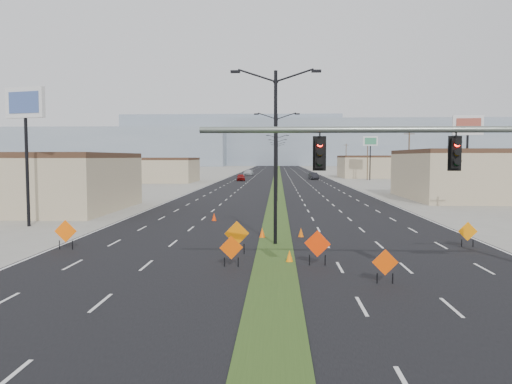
{
  "coord_description": "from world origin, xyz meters",
  "views": [
    {
      "loc": [
        0.14,
        -16.75,
        5.08
      ],
      "look_at": [
        -1.04,
        10.1,
        3.2
      ],
      "focal_mm": 35.0,
      "sensor_mm": 36.0,
      "label": 1
    }
  ],
  "objects_px": {
    "streetlight_6": "(278,156)",
    "pole_sign_east_far": "(370,144)",
    "streetlight_1": "(277,154)",
    "construction_sign_1": "(231,249)",
    "construction_sign_3": "(317,245)",
    "car_far": "(249,173)",
    "cone_1": "(262,233)",
    "construction_sign_0": "(66,232)",
    "construction_sign_4": "(385,264)",
    "cone_0": "(289,256)",
    "cone_3": "(214,217)",
    "construction_sign_5": "(468,232)",
    "pole_sign_west": "(25,113)",
    "cone_2": "(301,232)",
    "streetlight_2": "(277,155)",
    "streetlight_4": "(277,156)",
    "car_left": "(241,177)",
    "signal_mast": "(507,165)",
    "streetlight_0": "(275,151)",
    "pole_sign_east_near": "(468,132)",
    "streetlight_3": "(277,156)",
    "streetlight_5": "(278,156)",
    "construction_sign_2": "(237,235)",
    "car_mid": "(314,176)"
  },
  "relations": [
    {
      "from": "streetlight_6",
      "to": "pole_sign_east_far",
      "type": "bearing_deg",
      "value": -76.42
    },
    {
      "from": "streetlight_1",
      "to": "construction_sign_1",
      "type": "relative_size",
      "value": 6.86
    },
    {
      "from": "streetlight_6",
      "to": "construction_sign_3",
      "type": "height_order",
      "value": "streetlight_6"
    },
    {
      "from": "car_far",
      "to": "cone_1",
      "type": "height_order",
      "value": "car_far"
    },
    {
      "from": "car_far",
      "to": "construction_sign_0",
      "type": "bearing_deg",
      "value": -86.19
    },
    {
      "from": "construction_sign_4",
      "to": "cone_0",
      "type": "xyz_separation_m",
      "value": [
        -3.73,
        3.92,
        -0.52
      ]
    },
    {
      "from": "cone_0",
      "to": "cone_3",
      "type": "xyz_separation_m",
      "value": [
        -5.65,
        15.51,
        0.02
      ]
    },
    {
      "from": "construction_sign_4",
      "to": "construction_sign_1",
      "type": "bearing_deg",
      "value": 155.2
    },
    {
      "from": "construction_sign_5",
      "to": "pole_sign_west",
      "type": "bearing_deg",
      "value": 167.32
    },
    {
      "from": "streetlight_6",
      "to": "cone_2",
      "type": "distance_m",
      "value": 165.31
    },
    {
      "from": "construction_sign_4",
      "to": "streetlight_2",
      "type": "bearing_deg",
      "value": 92.62
    },
    {
      "from": "cone_2",
      "to": "streetlight_4",
      "type": "bearing_deg",
      "value": 90.85
    },
    {
      "from": "streetlight_4",
      "to": "construction_sign_5",
      "type": "relative_size",
      "value": 6.95
    },
    {
      "from": "construction_sign_4",
      "to": "cone_1",
      "type": "distance_m",
      "value": 12.35
    },
    {
      "from": "streetlight_4",
      "to": "car_left",
      "type": "height_order",
      "value": "streetlight_4"
    },
    {
      "from": "signal_mast",
      "to": "cone_3",
      "type": "height_order",
      "value": "signal_mast"
    },
    {
      "from": "streetlight_0",
      "to": "construction_sign_1",
      "type": "distance_m",
      "value": 7.84
    },
    {
      "from": "construction_sign_4",
      "to": "construction_sign_5",
      "type": "xyz_separation_m",
      "value": [
        6.41,
        8.48,
        0.02
      ]
    },
    {
      "from": "cone_2",
      "to": "pole_sign_east_near",
      "type": "height_order",
      "value": "pole_sign_east_near"
    },
    {
      "from": "streetlight_3",
      "to": "streetlight_4",
      "type": "bearing_deg",
      "value": 90.0
    },
    {
      "from": "streetlight_4",
      "to": "construction_sign_0",
      "type": "height_order",
      "value": "streetlight_4"
    },
    {
      "from": "car_far",
      "to": "construction_sign_4",
      "type": "height_order",
      "value": "car_far"
    },
    {
      "from": "streetlight_5",
      "to": "construction_sign_4",
      "type": "xyz_separation_m",
      "value": [
        4.45,
        -148.85,
        -4.6
      ]
    },
    {
      "from": "cone_0",
      "to": "cone_2",
      "type": "xyz_separation_m",
      "value": [
        0.9,
        7.71,
        -0.0
      ]
    },
    {
      "from": "car_far",
      "to": "construction_sign_5",
      "type": "distance_m",
      "value": 111.48
    },
    {
      "from": "cone_3",
      "to": "cone_2",
      "type": "bearing_deg",
      "value": -49.97
    },
    {
      "from": "construction_sign_5",
      "to": "cone_0",
      "type": "height_order",
      "value": "construction_sign_5"
    },
    {
      "from": "pole_sign_east_near",
      "to": "streetlight_0",
      "type": "bearing_deg",
      "value": -122.6
    },
    {
      "from": "pole_sign_east_far",
      "to": "streetlight_3",
      "type": "bearing_deg",
      "value": -178.98
    },
    {
      "from": "streetlight_3",
      "to": "pole_sign_east_near",
      "type": "relative_size",
      "value": 1.06
    },
    {
      "from": "streetlight_3",
      "to": "streetlight_5",
      "type": "bearing_deg",
      "value": 90.0
    },
    {
      "from": "streetlight_5",
      "to": "car_left",
      "type": "bearing_deg",
      "value": -97.28
    },
    {
      "from": "streetlight_5",
      "to": "construction_sign_1",
      "type": "distance_m",
      "value": 146.14
    },
    {
      "from": "streetlight_5",
      "to": "construction_sign_2",
      "type": "bearing_deg",
      "value": -90.8
    },
    {
      "from": "cone_2",
      "to": "cone_3",
      "type": "relative_size",
      "value": 0.94
    },
    {
      "from": "streetlight_5",
      "to": "car_mid",
      "type": "relative_size",
      "value": 2.1
    },
    {
      "from": "cone_1",
      "to": "cone_2",
      "type": "relative_size",
      "value": 1.08
    },
    {
      "from": "car_far",
      "to": "cone_1",
      "type": "relative_size",
      "value": 8.44
    },
    {
      "from": "streetlight_3",
      "to": "construction_sign_0",
      "type": "bearing_deg",
      "value": -97.61
    },
    {
      "from": "construction_sign_1",
      "to": "pole_sign_east_far",
      "type": "bearing_deg",
      "value": 62.42
    },
    {
      "from": "construction_sign_3",
      "to": "construction_sign_2",
      "type": "bearing_deg",
      "value": 164.48
    },
    {
      "from": "construction_sign_1",
      "to": "streetlight_5",
      "type": "bearing_deg",
      "value": 75.87
    },
    {
      "from": "car_far",
      "to": "construction_sign_3",
      "type": "xyz_separation_m",
      "value": [
        10.01,
        -115.09,
        0.19
      ]
    },
    {
      "from": "streetlight_2",
      "to": "pole_sign_east_far",
      "type": "relative_size",
      "value": 1.03
    },
    {
      "from": "streetlight_1",
      "to": "construction_sign_0",
      "type": "relative_size",
      "value": 6.08
    },
    {
      "from": "streetlight_2",
      "to": "streetlight_3",
      "type": "distance_m",
      "value": 28.0
    },
    {
      "from": "streetlight_5",
      "to": "streetlight_3",
      "type": "bearing_deg",
      "value": -90.0
    },
    {
      "from": "car_mid",
      "to": "cone_2",
      "type": "height_order",
      "value": "car_mid"
    },
    {
      "from": "streetlight_0",
      "to": "streetlight_2",
      "type": "bearing_deg",
      "value": 90.0
    },
    {
      "from": "construction_sign_3",
      "to": "cone_3",
      "type": "xyz_separation_m",
      "value": [
        -6.94,
        16.18,
        -0.67
      ]
    }
  ]
}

